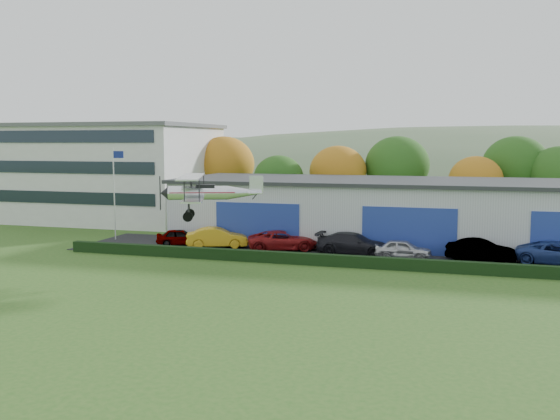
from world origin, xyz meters
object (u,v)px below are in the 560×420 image
(car_2, at_px, (283,240))
(car_4, at_px, (403,249))
(car_3, at_px, (353,244))
(car_6, at_px, (560,254))
(biplane, at_px, (207,191))
(flagpole, at_px, (115,185))
(car_5, at_px, (481,250))
(hangar, at_px, (415,211))
(office_block, at_px, (114,172))
(car_1, at_px, (217,238))
(car_0, at_px, (180,237))

(car_2, xyz_separation_m, car_4, (9.38, -0.95, -0.07))
(car_3, xyz_separation_m, car_6, (14.31, -0.00, -0.02))
(car_4, relative_size, biplane, 0.55)
(car_6, bearing_deg, car_4, 105.97)
(flagpole, height_order, car_3, flagpole)
(flagpole, xyz_separation_m, car_3, (20.92, -1.18, -3.92))
(car_5, bearing_deg, car_3, 94.21)
(hangar, xyz_separation_m, car_5, (5.14, -7.33, -1.82))
(office_block, bearing_deg, car_6, -18.11)
(car_2, distance_m, car_3, 5.63)
(hangar, relative_size, car_1, 8.32)
(car_1, relative_size, car_6, 0.86)
(car_2, height_order, car_6, car_6)
(hangar, relative_size, car_6, 7.13)
(car_3, relative_size, car_6, 0.98)
(car_2, bearing_deg, car_0, 68.89)
(flagpole, bearing_deg, car_4, -4.30)
(car_6, height_order, biplane, biplane)
(car_2, height_order, car_3, car_3)
(car_1, height_order, car_2, car_1)
(flagpole, relative_size, car_1, 1.64)
(flagpole, distance_m, car_6, 35.46)
(car_5, bearing_deg, car_0, 94.60)
(office_block, distance_m, car_1, 23.46)
(office_block, relative_size, car_3, 3.69)
(office_block, distance_m, car_6, 45.81)
(car_0, distance_m, car_4, 18.10)
(car_4, height_order, car_5, car_5)
(car_5, bearing_deg, hangar, 40.37)
(flagpole, xyz_separation_m, car_0, (6.59, -1.06, -4.07))
(flagpole, height_order, car_2, flagpole)
(car_1, bearing_deg, car_5, -111.19)
(office_block, height_order, car_3, office_block)
(office_block, distance_m, biplane, 31.75)
(hangar, bearing_deg, car_0, -158.96)
(flagpole, bearing_deg, car_3, -3.22)
(office_block, bearing_deg, car_2, -30.72)
(hangar, bearing_deg, car_5, -54.93)
(car_3, bearing_deg, car_6, -86.63)
(car_1, xyz_separation_m, car_3, (10.97, 0.15, 0.01))
(office_block, height_order, car_4, office_block)
(car_3, relative_size, biplane, 0.75)
(office_block, height_order, car_5, office_block)
(flagpole, relative_size, car_5, 1.68)
(car_3, distance_m, biplane, 13.04)
(car_3, relative_size, car_5, 1.17)
(car_4, bearing_deg, flagpole, 86.51)
(car_2, bearing_deg, biplane, 145.19)
(car_1, distance_m, car_3, 10.97)
(car_1, height_order, car_4, car_1)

